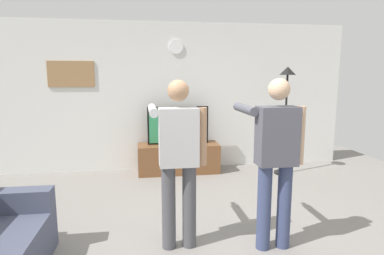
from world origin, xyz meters
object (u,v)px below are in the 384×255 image
object	(u,v)px
wall_clock	(176,47)
person_standing_nearer_lamp	(178,155)
television	(178,125)
floor_lamp	(286,98)
person_standing_nearer_couch	(276,155)
tv_stand	(179,158)
framed_picture	(71,74)

from	to	relation	value
wall_clock	person_standing_nearer_lamp	bearing A→B (deg)	-95.74
television	wall_clock	world-z (taller)	wall_clock
floor_lamp	person_standing_nearer_couch	xyz separation A→B (m)	(-1.19, -2.36, -0.38)
tv_stand	wall_clock	bearing A→B (deg)	90.00
television	person_standing_nearer_lamp	size ratio (longest dim) A/B	0.64
floor_lamp	wall_clock	bearing A→B (deg)	160.26
tv_stand	television	size ratio (longest dim) A/B	1.32
framed_picture	floor_lamp	world-z (taller)	framed_picture
tv_stand	floor_lamp	size ratio (longest dim) A/B	0.76
tv_stand	floor_lamp	distance (m)	2.18
framed_picture	floor_lamp	distance (m)	3.77
tv_stand	person_standing_nearer_couch	size ratio (longest dim) A/B	0.84
television	floor_lamp	world-z (taller)	floor_lamp
framed_picture	person_standing_nearer_couch	size ratio (longest dim) A/B	0.45
floor_lamp	television	bearing A→B (deg)	167.21
television	framed_picture	xyz separation A→B (m)	(-1.84, 0.25, 0.91)
tv_stand	framed_picture	bearing A→B (deg)	170.90
framed_picture	person_standing_nearer_couch	xyz separation A→B (m)	(2.50, -3.03, -0.79)
floor_lamp	person_standing_nearer_couch	distance (m)	2.67
person_standing_nearer_lamp	person_standing_nearer_couch	size ratio (longest dim) A/B	0.99
floor_lamp	person_standing_nearer_lamp	size ratio (longest dim) A/B	1.11
tv_stand	floor_lamp	world-z (taller)	floor_lamp
television	person_standing_nearer_lamp	world-z (taller)	person_standing_nearer_lamp
television	floor_lamp	bearing A→B (deg)	-12.79
framed_picture	person_standing_nearer_couch	world-z (taller)	framed_picture
person_standing_nearer_couch	wall_clock	bearing A→B (deg)	102.34
framed_picture	wall_clock	bearing A→B (deg)	-0.16
television	person_standing_nearer_couch	bearing A→B (deg)	-76.62
tv_stand	person_standing_nearer_lamp	distance (m)	2.68
television	person_standing_nearer_lamp	distance (m)	2.63
wall_clock	person_standing_nearer_lamp	distance (m)	3.15
framed_picture	floor_lamp	xyz separation A→B (m)	(3.69, -0.67, -0.41)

